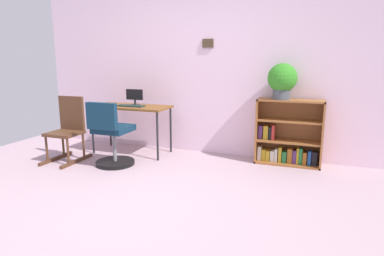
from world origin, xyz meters
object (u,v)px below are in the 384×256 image
(keyboard, at_px, (131,106))
(bookshelf_low, at_px, (287,136))
(desk, at_px, (131,110))
(potted_plant_on_shelf, at_px, (282,80))
(monitor, at_px, (135,97))
(rocking_chair, at_px, (68,129))
(office_chair, at_px, (111,138))

(keyboard, bearing_deg, bookshelf_low, 8.42)
(desk, bearing_deg, potted_plant_on_shelf, 5.63)
(monitor, bearing_deg, desk, -120.59)
(rocking_chair, bearing_deg, office_chair, -2.25)
(potted_plant_on_shelf, bearing_deg, rocking_chair, -163.27)
(rocking_chair, xyz_separation_m, bookshelf_low, (2.91, 0.90, -0.07))
(rocking_chair, distance_m, bookshelf_low, 3.04)
(desk, xyz_separation_m, potted_plant_on_shelf, (2.15, 0.21, 0.48))
(monitor, height_order, potted_plant_on_shelf, potted_plant_on_shelf)
(monitor, bearing_deg, potted_plant_on_shelf, 4.16)
(monitor, bearing_deg, keyboard, -89.20)
(desk, height_order, office_chair, office_chair)
(keyboard, bearing_deg, office_chair, -86.19)
(monitor, distance_m, potted_plant_on_shelf, 2.14)
(desk, xyz_separation_m, keyboard, (0.04, -0.06, 0.07))
(monitor, height_order, keyboard, monitor)
(bookshelf_low, relative_size, potted_plant_on_shelf, 1.88)
(keyboard, bearing_deg, potted_plant_on_shelf, 7.43)
(potted_plant_on_shelf, bearing_deg, office_chair, -157.24)
(desk, relative_size, rocking_chair, 1.30)
(office_chair, distance_m, rocking_chair, 0.73)
(monitor, relative_size, rocking_chair, 0.30)
(desk, relative_size, monitor, 4.27)
(keyboard, height_order, bookshelf_low, bookshelf_low)
(desk, distance_m, keyboard, 0.10)
(keyboard, distance_m, bookshelf_low, 2.27)
(monitor, relative_size, bookshelf_low, 0.31)
(rocking_chair, relative_size, potted_plant_on_shelf, 1.91)
(keyboard, xyz_separation_m, office_chair, (0.04, -0.59, -0.35))
(office_chair, distance_m, potted_plant_on_shelf, 2.38)
(rocking_chair, distance_m, potted_plant_on_shelf, 3.01)
(desk, bearing_deg, keyboard, -60.37)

